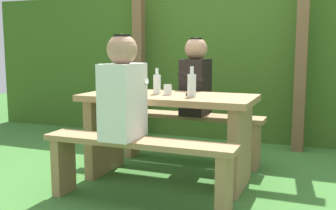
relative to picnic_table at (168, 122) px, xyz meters
name	(u,v)px	position (x,y,z in m)	size (l,w,h in m)	color
ground_plane	(168,179)	(0.00, 0.00, -0.49)	(12.00, 12.00, 0.00)	#3E7631
hedge_backdrop	(226,65)	(0.00, 1.97, 0.38)	(6.40, 0.72, 1.74)	#395E1E
pergola_post_left	(139,52)	(-0.93, 1.40, 0.55)	(0.12, 0.12, 2.07)	brown
pergola_post_right	(302,53)	(0.93, 1.40, 0.55)	(0.12, 0.12, 2.07)	brown
picnic_table	(168,122)	(0.00, 0.00, 0.00)	(1.40, 0.64, 0.72)	#9E7A51
bench_near	(137,158)	(0.00, -0.58, -0.16)	(1.40, 0.24, 0.47)	#9E7A51
bench_far	(190,128)	(0.00, 0.58, -0.16)	(1.40, 0.24, 0.47)	#9E7A51
person_white_shirt	(123,91)	(-0.11, -0.58, 0.31)	(0.25, 0.35, 0.72)	white
person_black_coat	(196,79)	(0.05, 0.58, 0.31)	(0.25, 0.35, 0.72)	black
drinking_glass	(168,90)	(0.00, -0.01, 0.27)	(0.07, 0.07, 0.08)	silver
bottle_left	(157,84)	(-0.11, 0.02, 0.31)	(0.06, 0.06, 0.21)	silver
bottle_right	(192,85)	(0.22, -0.05, 0.32)	(0.07, 0.07, 0.24)	silver
cell_phone	(190,95)	(0.18, 0.04, 0.23)	(0.07, 0.14, 0.01)	black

